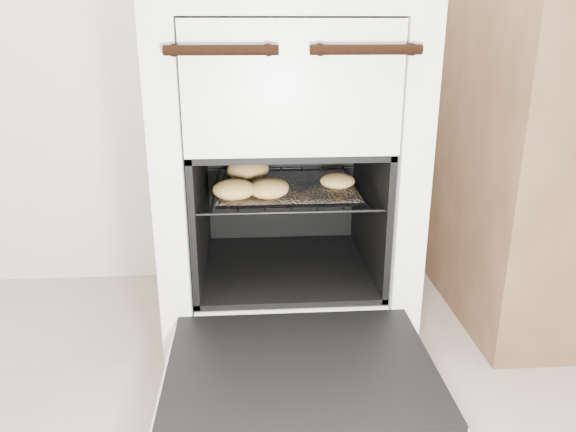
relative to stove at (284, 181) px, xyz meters
name	(u,v)px	position (x,y,z in m)	size (l,w,h in m)	color
stove	(284,181)	(0.00, 0.00, 0.00)	(0.56, 0.62, 0.86)	silver
oven_door	(301,371)	(0.00, -0.47, -0.23)	(0.50, 0.39, 0.04)	black
oven_rack	(286,188)	(0.00, -0.06, 0.00)	(0.41, 0.39, 0.01)	black
foil_sheet	(286,188)	(0.00, -0.08, 0.00)	(0.32, 0.28, 0.01)	white
baked_rolls	(259,178)	(-0.06, -0.08, 0.03)	(0.36, 0.31, 0.05)	#DFB559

